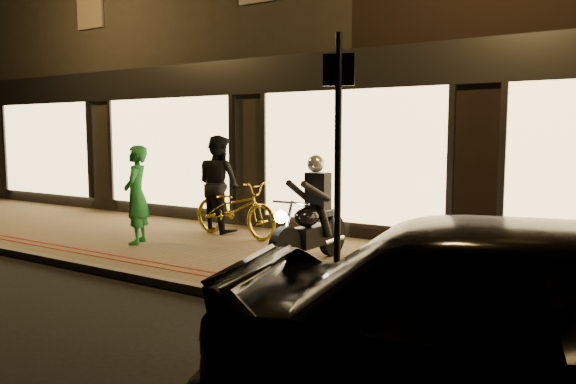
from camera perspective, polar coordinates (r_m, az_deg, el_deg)
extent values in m
plane|color=black|center=(7.16, -8.52, -10.51)|extent=(90.00, 90.00, 0.00)
cube|color=brown|center=(8.69, 0.28, -7.08)|extent=(50.00, 4.00, 0.12)
cube|color=#59544C|center=(7.18, -8.26, -9.96)|extent=(50.00, 0.14, 0.12)
cube|color=maroon|center=(7.46, -6.22, -8.83)|extent=(50.00, 0.06, 0.01)
cube|color=maroon|center=(7.61, -5.26, -8.52)|extent=(50.00, 0.06, 0.01)
cube|color=black|center=(26.72, -25.40, 10.20)|extent=(12.00, 10.00, 8.50)
cube|color=black|center=(17.78, -3.97, 13.17)|extent=(12.00, 10.00, 8.50)
cube|color=black|center=(10.23, 6.32, 12.27)|extent=(48.00, 0.12, 0.70)
cube|color=#FFD47F|center=(16.32, -23.39, 4.04)|extent=(3.60, 0.06, 2.38)
cube|color=#FFD47F|center=(12.83, -12.11, 4.00)|extent=(3.60, 0.06, 2.38)
cube|color=#FFD47F|center=(10.17, 6.20, 3.61)|extent=(3.60, 0.06, 2.38)
cube|color=#3F331E|center=(15.04, -19.50, 17.84)|extent=(0.90, 0.06, 1.30)
cylinder|color=black|center=(7.73, -0.35, -5.84)|extent=(0.14, 0.64, 0.64)
cylinder|color=black|center=(8.81, 4.50, -4.40)|extent=(0.14, 0.64, 0.64)
cylinder|color=silver|center=(7.73, -0.35, -5.84)|extent=(0.14, 0.14, 0.14)
cylinder|color=silver|center=(8.81, 4.50, -4.40)|extent=(0.14, 0.14, 0.14)
cube|color=black|center=(8.29, 2.42, -4.48)|extent=(0.28, 0.71, 0.30)
ellipsoid|color=black|center=(8.13, 1.94, -2.54)|extent=(0.34, 0.51, 0.29)
cube|color=black|center=(8.50, 3.51, -2.18)|extent=(0.24, 0.56, 0.09)
cylinder|color=silver|center=(7.75, 0.28, -1.09)|extent=(0.60, 0.05, 0.03)
cylinder|color=silver|center=(7.72, -0.14, -3.60)|extent=(0.06, 0.33, 0.71)
sphere|color=white|center=(7.58, -0.74, -2.55)|extent=(0.17, 0.17, 0.17)
cylinder|color=silver|center=(8.63, 4.69, -4.89)|extent=(0.09, 0.55, 0.07)
cube|color=black|center=(8.34, 3.06, 0.09)|extent=(0.35, 0.23, 0.55)
sphere|color=#B7BBBF|center=(8.26, 2.86, 2.89)|extent=(0.27, 0.27, 0.26)
cylinder|color=black|center=(8.16, 0.93, 0.18)|extent=(0.16, 0.61, 0.34)
cylinder|color=black|center=(7.98, 2.84, 0.05)|extent=(0.19, 0.61, 0.34)
cylinder|color=black|center=(8.44, 2.09, -2.91)|extent=(0.19, 0.29, 0.46)
cylinder|color=black|center=(8.30, 3.73, -3.08)|extent=(0.20, 0.29, 0.46)
cylinder|color=black|center=(6.30, 5.08, 2.27)|extent=(0.10, 0.10, 3.00)
cube|color=black|center=(6.32, 5.18, 12.27)|extent=(0.34, 0.14, 0.35)
imported|color=gold|center=(10.36, -5.40, -1.72)|extent=(2.04, 0.89, 1.04)
imported|color=#207836|center=(10.00, -15.15, -0.28)|extent=(0.67, 0.74, 1.70)
imported|color=black|center=(10.88, -7.05, 0.82)|extent=(1.03, 0.88, 1.87)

